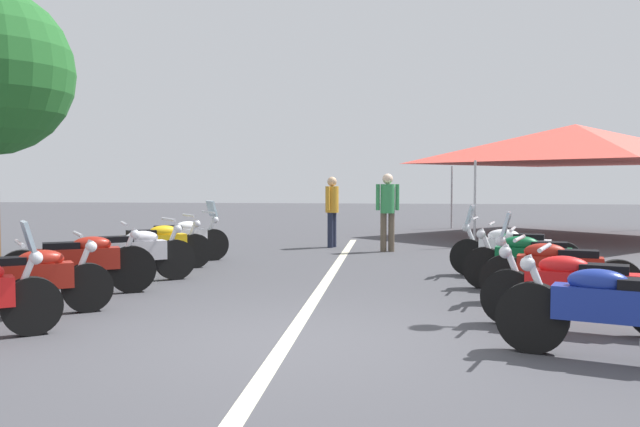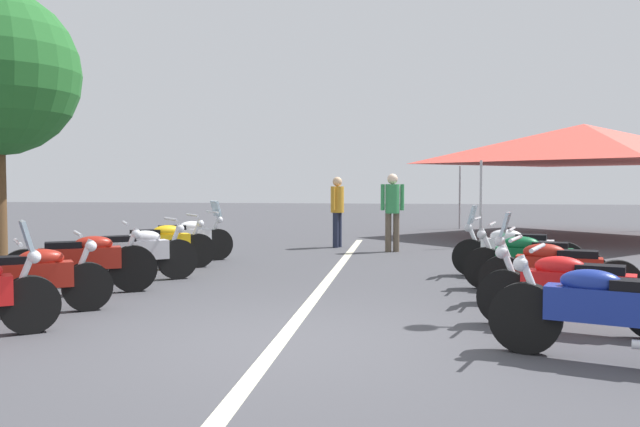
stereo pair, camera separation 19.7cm
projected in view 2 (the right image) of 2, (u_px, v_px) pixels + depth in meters
name	position (u px, v px, depth m)	size (l,w,h in m)	color
ground_plane	(280.00, 342.00, 6.56)	(80.00, 80.00, 0.00)	#424247
lane_centre_stripe	(323.00, 286.00, 10.02)	(15.79, 0.16, 0.01)	beige
motorcycle_left_row_1	(27.00, 279.00, 7.80)	(1.25, 1.73, 0.98)	black
motorcycle_left_row_2	(82.00, 262.00, 9.24)	(1.16, 1.91, 1.02)	black
motorcycle_left_row_3	(134.00, 253.00, 10.38)	(1.39, 1.74, 1.01)	black
motorcycle_left_row_4	(159.00, 245.00, 11.81)	(1.38, 1.80, 1.00)	black
motorcycle_left_row_5	(185.00, 239.00, 12.97)	(1.38, 1.71, 1.21)	black
motorcycle_right_row_0	(610.00, 311.00, 5.77)	(0.98, 2.05, 1.01)	black
motorcycle_right_row_1	(575.00, 290.00, 6.96)	(0.96, 2.04, 0.99)	black
motorcycle_right_row_2	(556.00, 271.00, 8.36)	(0.83, 1.97, 1.20)	black
motorcycle_right_row_3	(532.00, 261.00, 9.50)	(0.84, 1.98, 0.99)	black
motorcycle_right_row_4	(515.00, 250.00, 10.87)	(0.87, 2.10, 1.20)	black
bystander_1	(392.00, 206.00, 14.85)	(0.32, 0.53, 1.77)	brown
bystander_2	(337.00, 206.00, 15.83)	(0.50, 0.32, 1.70)	#1E2338
event_tent	(583.00, 144.00, 18.42)	(6.98, 6.98, 3.20)	#E54C3F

